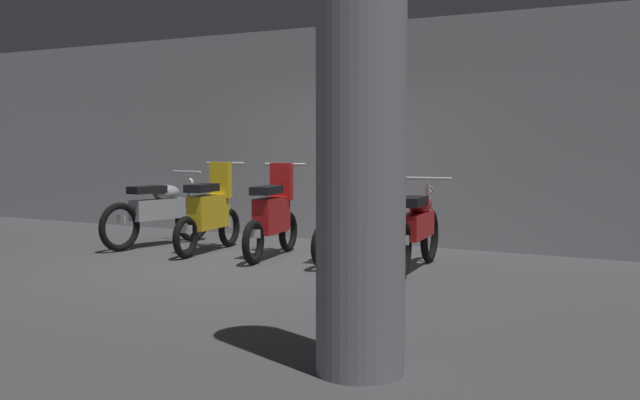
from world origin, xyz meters
TOP-DOWN VIEW (x-y plane):
  - ground_plane at (0.00, 0.00)m, footprint 80.00×80.00m
  - back_wall at (0.00, 2.80)m, footprint 16.00×0.30m
  - motorbike_slot_0 at (-1.94, 0.95)m, footprint 0.56×1.94m
  - motorbike_slot_1 at (-0.98, 0.83)m, footprint 0.56×1.68m
  - motorbike_slot_2 at (-0.01, 0.84)m, footprint 0.56×1.67m
  - motorbike_slot_3 at (0.97, 0.94)m, footprint 0.56×1.68m
  - motorbike_slot_4 at (1.94, 0.78)m, footprint 0.56×1.94m
  - support_pillar at (3.05, -2.94)m, footprint 0.56×0.56m

SIDE VIEW (x-z plane):
  - ground_plane at x=0.00m, z-range 0.00..0.00m
  - motorbike_slot_0 at x=-1.94m, z-range -0.03..1.01m
  - motorbike_slot_4 at x=1.94m, z-range -0.03..1.01m
  - motorbike_slot_1 at x=-0.98m, z-range -0.06..1.11m
  - motorbike_slot_2 at x=-0.01m, z-range -0.06..1.11m
  - motorbike_slot_3 at x=0.97m, z-range -0.02..1.15m
  - back_wall at x=0.00m, z-range 0.00..3.12m
  - support_pillar at x=3.05m, z-range 0.00..3.12m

